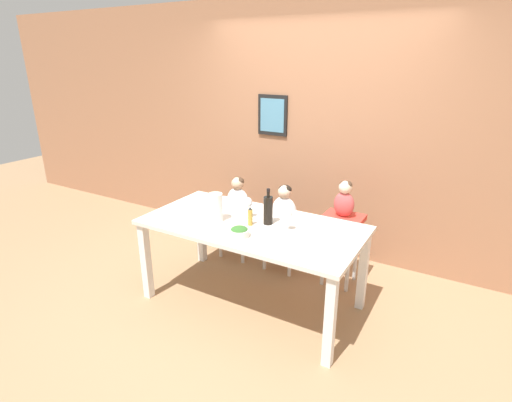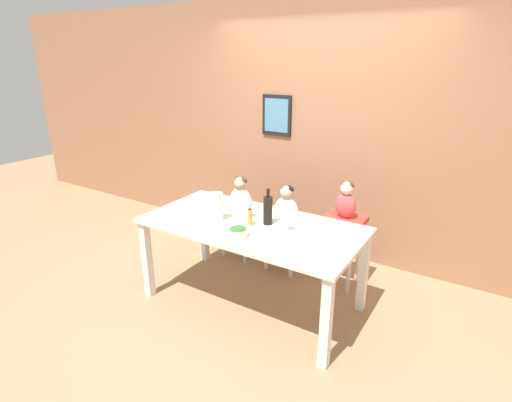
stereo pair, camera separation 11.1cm
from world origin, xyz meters
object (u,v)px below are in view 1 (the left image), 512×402
Objects in this scene: dinner_plate_back_left at (224,205)px; person_child_center at (284,208)px; dinner_plate_front_left at (181,216)px; chair_far_center at (284,234)px; salad_bowl_large at (239,232)px; chair_right_highchair at (342,231)px; paper_towel_roll at (216,207)px; wine_bottle at (268,210)px; wine_glass_near at (288,215)px; wine_glass_far at (249,203)px; chair_far_left at (238,224)px; person_child_left at (238,199)px; person_baby_right at (345,198)px.

person_child_center is at bearing 50.09° from dinner_plate_back_left.
chair_far_center is at bearing 57.57° from dinner_plate_front_left.
salad_bowl_large is at bearing -7.51° from dinner_plate_front_left.
paper_towel_roll is at bearing -136.35° from chair_right_highchair.
wine_bottle is 1.43× the size of dinner_plate_front_left.
wine_glass_near is 0.85× the size of dinner_plate_front_left.
wine_glass_near reaches higher than chair_far_center.
paper_towel_roll is at bearing -134.94° from wine_glass_far.
wine_glass_far is at bearing 28.37° from dinner_plate_front_left.
wine_bottle is at bearing -42.19° from chair_far_left.
chair_far_center is 1.00m from paper_towel_roll.
wine_bottle is at bearing -123.98° from chair_right_highchair.
chair_right_highchair is 1.24m from paper_towel_roll.
chair_right_highchair is 1.17m from person_child_left.
salad_bowl_large is (-0.08, -0.33, -0.09)m from wine_bottle.
wine_glass_near reaches higher than person_child_left.
dinner_plate_front_left is at bearing -111.99° from dinner_plate_back_left.
person_baby_right reaches higher than chair_far_center.
person_child_left is 2.51× the size of wine_glass_near.
chair_right_highchair is 0.62m from person_child_center.
person_child_left is at bearing -179.98° from person_baby_right.
person_baby_right is at bearing 0.02° from person_child_left.
wine_bottle is at bearing -75.65° from person_child_center.
chair_right_highchair is 0.82m from wine_glass_near.
person_child_left is (-1.17, 0.00, 0.12)m from chair_right_highchair.
person_child_center is at bearing 0.00° from person_child_left.
chair_far_center is at bearing -179.90° from person_baby_right.
dinner_plate_front_left reaches higher than chair_far_left.
person_child_left is at bearing 110.43° from paper_towel_roll.
chair_far_left is 2.39× the size of wine_glass_far.
chair_far_left is at bearing -180.00° from chair_right_highchair.
dinner_plate_front_left is (-0.94, -0.20, -0.12)m from wine_glass_near.
dinner_plate_back_left is (-0.49, 0.51, -0.03)m from salad_bowl_large.
chair_right_highchair is 1.51× the size of person_child_center.
paper_towel_roll is at bearing -106.93° from chair_far_center.
wine_glass_far is at bearing -136.75° from person_baby_right.
salad_bowl_large is at bearing -45.74° from dinner_plate_back_left.
chair_right_highchair is 2.85× the size of paper_towel_roll.
chair_far_center is at bearing 118.00° from wine_glass_near.
chair_right_highchair is 1.50m from dinner_plate_front_left.
dinner_plate_front_left is at bearing 172.49° from salad_bowl_large.
wine_glass_far is (-0.05, -0.62, 0.24)m from person_child_center.
chair_far_left is 1.11m from wine_bottle.
person_child_left is 1.00m from wine_bottle.
person_baby_right is 1.88× the size of wine_glass_near.
salad_bowl_large is at bearing -117.62° from person_baby_right.
wine_bottle reaches higher than wine_glass_near.
wine_glass_near is at bearing -15.66° from dinner_plate_back_left.
chair_right_highchair is at bearing -0.03° from person_child_left.
person_baby_right is 1.88× the size of wine_glass_far.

